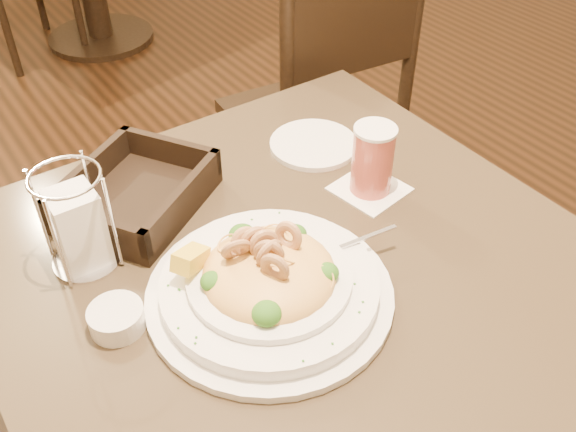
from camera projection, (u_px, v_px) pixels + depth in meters
main_table at (294, 356)px, 1.14m from camera, size 0.90×0.90×0.74m
dining_chair_near at (321, 114)px, 1.78m from camera, size 0.46×0.46×0.93m
pasta_bowl at (269, 281)px, 0.91m from camera, size 0.40×0.36×0.12m
drink_glass at (373, 160)px, 1.09m from camera, size 0.13×0.13×0.13m
bread_basket at (137, 195)px, 1.08m from camera, size 0.31×0.30×0.07m
napkin_caddy at (78, 226)px, 0.94m from camera, size 0.10×0.10×0.17m
side_plate at (314, 144)px, 1.23m from camera, size 0.22×0.22×0.01m
butter_ramekin at (117, 319)px, 0.88m from camera, size 0.09×0.09×0.03m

